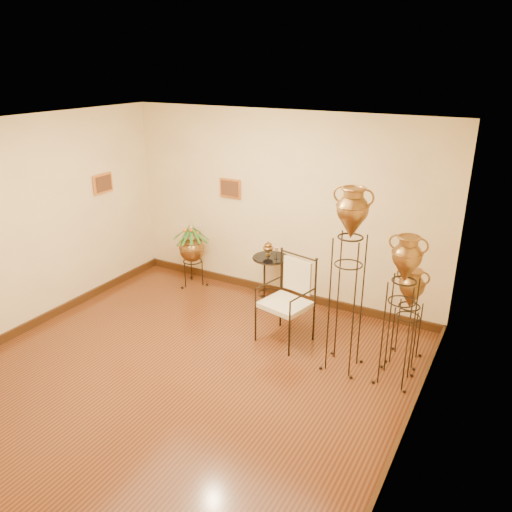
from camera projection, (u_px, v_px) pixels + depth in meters
The scene contains 8 objects.
ground at pixel (183, 376), 5.79m from camera, with size 5.00×5.00×0.00m, color brown.
room_shell at pixel (174, 235), 5.17m from camera, with size 5.02×5.02×2.81m.
amphora_tall at pixel (347, 280), 5.57m from camera, with size 0.55×0.55×2.21m.
amphora_mid at pixel (401, 310), 5.39m from camera, with size 0.41×0.41×1.77m.
amphora_short at pixel (408, 316), 5.89m from camera, with size 0.37×0.37×1.22m.
planter_urn at pixel (192, 246), 7.93m from camera, with size 0.73×0.73×1.18m.
armchair at pixel (285, 301), 6.33m from camera, with size 0.75×0.72×1.14m.
side_table at pixel (270, 279), 7.39m from camera, with size 0.56×0.56×0.95m.
Camera 1 is at (3.12, -3.85, 3.41)m, focal length 35.00 mm.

